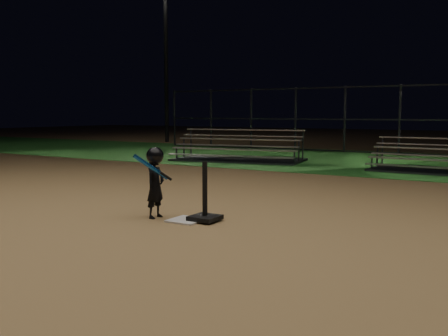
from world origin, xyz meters
TOP-DOWN VIEW (x-y plane):
  - ground at (0.00, 0.00)m, footprint 80.00×80.00m
  - grass_strip at (0.00, 10.00)m, footprint 60.00×8.00m
  - home_plate at (0.00, 0.00)m, footprint 0.45×0.45m
  - batting_tee at (0.24, 0.11)m, footprint 0.38×0.38m
  - child_batter at (-0.51, -0.05)m, footprint 0.40×0.55m
  - bleacher_left at (-3.77, 8.03)m, footprint 4.25×2.60m
  - bleacher_right at (2.20, 7.99)m, footprint 3.54×1.80m
  - backstop_fence at (0.00, 13.00)m, footprint 20.08×0.08m
  - light_pole_left at (-12.00, 14.94)m, footprint 0.90×0.53m

SIDE VIEW (x-z plane):
  - ground at x=0.00m, z-range 0.00..0.00m
  - grass_strip at x=0.00m, z-range 0.00..0.01m
  - home_plate at x=0.00m, z-range 0.00..0.02m
  - batting_tee at x=0.24m, z-range -0.23..0.58m
  - bleacher_right at x=2.20m, z-range -0.25..0.60m
  - bleacher_left at x=-3.77m, z-range -0.29..0.69m
  - child_batter at x=-0.51m, z-range 0.03..1.05m
  - backstop_fence at x=0.00m, z-range 0.00..2.50m
  - light_pole_left at x=-12.00m, z-range 0.80..9.10m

